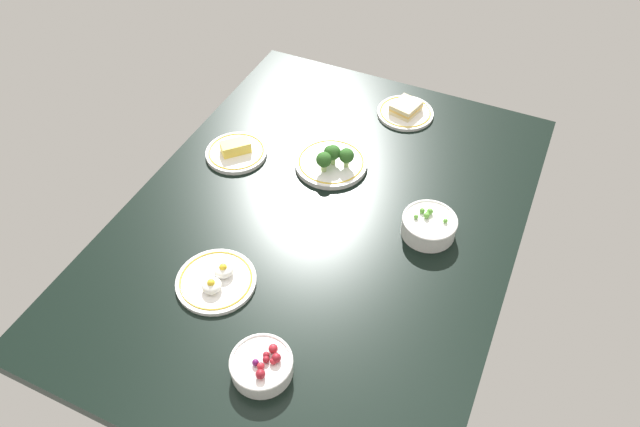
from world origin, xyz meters
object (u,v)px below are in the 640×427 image
at_px(plate_eggs, 216,280).
at_px(plate_broccoli, 332,161).
at_px(bowl_berries, 262,365).
at_px(plate_cheese, 236,151).
at_px(bowl_peas, 429,225).
at_px(plate_sandwich, 405,111).

xyz_separation_m(plate_eggs, plate_broccoli, (-0.49, 0.08, 0.01)).
bearing_deg(bowl_berries, plate_eggs, -127.03).
relative_size(plate_cheese, bowl_berries, 1.33).
height_order(plate_cheese, bowl_berries, bowl_berries).
height_order(plate_eggs, plate_cheese, same).
xyz_separation_m(bowl_peas, plate_broccoli, (-0.13, -0.33, -0.01)).
distance_m(bowl_peas, plate_cheese, 0.61).
xyz_separation_m(plate_cheese, bowl_berries, (0.58, 0.40, 0.01)).
relative_size(plate_sandwich, plate_cheese, 0.99).
xyz_separation_m(bowl_peas, bowl_berries, (0.52, -0.20, -0.00)).
distance_m(bowl_peas, plate_sandwich, 0.50).
distance_m(plate_broccoli, plate_cheese, 0.28).
distance_m(plate_eggs, plate_cheese, 0.47).
bearing_deg(bowl_peas, plate_eggs, -48.53).
xyz_separation_m(bowl_peas, plate_eggs, (0.36, -0.41, -0.02)).
relative_size(plate_broccoli, plate_cheese, 1.16).
bearing_deg(plate_broccoli, bowl_peas, 68.44).
xyz_separation_m(bowl_peas, plate_cheese, (-0.06, -0.60, -0.02)).
bearing_deg(plate_eggs, plate_cheese, -155.73).
xyz_separation_m(plate_eggs, plate_sandwich, (-0.81, 0.20, 0.00)).
bearing_deg(plate_sandwich, plate_cheese, -44.95).
bearing_deg(bowl_berries, bowl_peas, 158.93).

